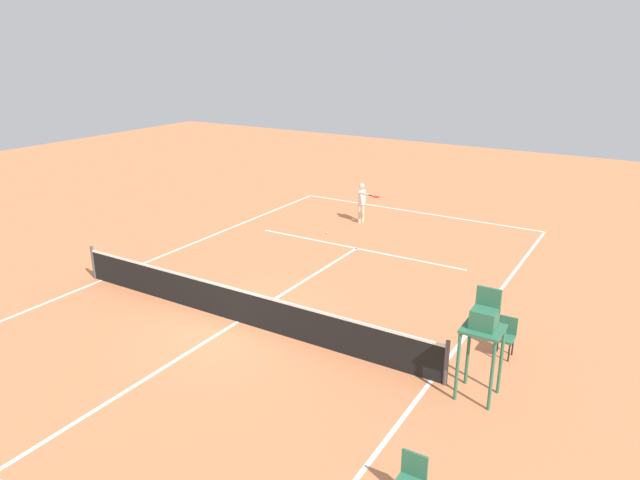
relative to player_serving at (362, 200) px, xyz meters
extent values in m
plane|color=#D37A4C|center=(-1.29, 9.66, -0.98)|extent=(60.00, 60.00, 0.00)
cube|color=white|center=(-1.29, -2.62, -0.97)|extent=(10.88, 0.10, 0.01)
cube|color=white|center=(-6.73, 9.66, -0.97)|extent=(0.10, 24.55, 0.01)
cube|color=white|center=(4.15, 9.66, -0.97)|extent=(0.10, 24.55, 0.01)
cube|color=white|center=(-1.29, 2.91, -0.97)|extent=(8.16, 0.10, 0.01)
cube|color=white|center=(-1.29, 9.66, -0.97)|extent=(0.10, 13.50, 0.01)
cylinder|color=#4C4C51|center=(-7.03, 9.66, -0.44)|extent=(0.10, 0.10, 1.07)
cylinder|color=#4C4C51|center=(4.45, 9.66, -0.44)|extent=(0.10, 0.10, 1.07)
cube|color=black|center=(-1.29, 9.66, -0.52)|extent=(11.48, 0.03, 0.91)
cube|color=white|center=(-1.29, 9.66, -0.05)|extent=(11.48, 0.04, 0.06)
cylinder|color=beige|center=(0.02, -0.12, -0.59)|extent=(0.12, 0.12, 0.77)
cylinder|color=beige|center=(0.07, 0.07, -0.59)|extent=(0.12, 0.12, 0.77)
cylinder|color=white|center=(0.05, -0.02, 0.09)|extent=(0.28, 0.28, 0.60)
sphere|color=beige|center=(0.05, -0.02, 0.56)|extent=(0.22, 0.22, 0.22)
cylinder|color=beige|center=(0.00, -0.20, 0.12)|extent=(0.09, 0.09, 0.53)
cylinder|color=beige|center=(-0.16, 0.23, 0.32)|extent=(0.54, 0.23, 0.09)
cylinder|color=black|center=(-0.54, 0.33, 0.32)|extent=(0.26, 0.10, 0.04)
ellipsoid|color=red|center=(-0.82, 0.41, 0.32)|extent=(0.38, 0.36, 0.04)
sphere|color=#CCE033|center=(0.48, 1.99, -0.94)|extent=(0.07, 0.07, 0.07)
cylinder|color=#2D6B4C|center=(-8.09, 10.07, -0.20)|extent=(0.07, 0.07, 1.55)
cylinder|color=#2D6B4C|center=(-7.39, 10.07, -0.20)|extent=(0.07, 0.07, 1.55)
cylinder|color=#2D6B4C|center=(-8.09, 9.37, -0.20)|extent=(0.07, 0.07, 1.55)
cylinder|color=#2D6B4C|center=(-7.39, 9.37, -0.20)|extent=(0.07, 0.07, 1.55)
cube|color=#2D6B4C|center=(-7.74, 9.72, 0.60)|extent=(0.80, 0.80, 0.06)
cube|color=#2D6B4C|center=(-7.74, 9.72, 0.83)|extent=(0.50, 0.44, 0.40)
cube|color=#2D6B4C|center=(-7.74, 9.52, 1.18)|extent=(0.50, 0.06, 0.50)
cube|color=#2D6B4C|center=(-7.74, 13.17, -0.25)|extent=(0.44, 0.04, 0.44)
cylinder|color=#262626|center=(-7.96, 7.97, -0.75)|extent=(0.04, 0.04, 0.45)
cylinder|color=#262626|center=(-7.61, 7.97, -0.75)|extent=(0.04, 0.04, 0.45)
cylinder|color=#262626|center=(-7.96, 7.62, -0.75)|extent=(0.04, 0.04, 0.45)
cylinder|color=#262626|center=(-7.61, 7.62, -0.75)|extent=(0.04, 0.04, 0.45)
cube|color=#2D6B4C|center=(-7.79, 7.80, -0.50)|extent=(0.44, 0.44, 0.06)
cube|color=#2D6B4C|center=(-7.79, 7.58, -0.25)|extent=(0.44, 0.04, 0.44)
camera|label=1|loc=(-10.33, 20.33, 6.09)|focal=32.35mm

